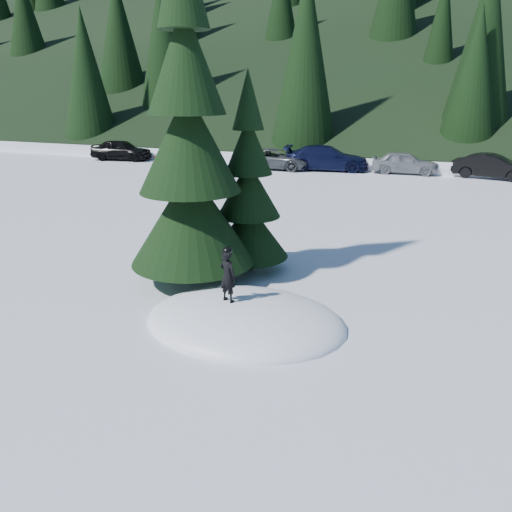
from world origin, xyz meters
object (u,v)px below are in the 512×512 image
(car_3, at_px, (326,158))
(car_4, at_px, (405,163))
(car_0, at_px, (121,150))
(car_2, at_px, (276,159))
(spruce_short, at_px, (249,196))
(car_1, at_px, (183,161))
(car_5, at_px, (492,166))
(spruce_tall, at_px, (189,155))
(child_skier, at_px, (228,276))

(car_3, distance_m, car_4, 4.71)
(car_0, distance_m, car_2, 11.61)
(spruce_short, bearing_deg, car_0, 133.63)
(car_1, distance_m, car_4, 13.38)
(car_4, distance_m, car_5, 4.78)
(spruce_tall, relative_size, car_1, 2.28)
(spruce_short, distance_m, car_1, 18.04)
(child_skier, height_order, car_1, child_skier)
(car_0, bearing_deg, spruce_tall, -148.19)
(car_3, bearing_deg, car_2, 93.05)
(car_3, height_order, car_5, car_3)
(spruce_tall, xyz_separation_m, car_0, (-15.93, 19.15, -2.59))
(child_skier, xyz_separation_m, car_3, (-3.04, 21.74, -0.30))
(child_skier, distance_m, car_5, 23.04)
(spruce_tall, xyz_separation_m, car_3, (-1.22, 19.90, -2.56))
(car_0, bearing_deg, car_2, -97.68)
(car_0, height_order, car_1, car_0)
(car_5, bearing_deg, spruce_tall, 169.26)
(spruce_short, bearing_deg, spruce_tall, -125.54)
(car_3, bearing_deg, car_0, 83.37)
(spruce_short, bearing_deg, car_4, 82.53)
(car_0, relative_size, car_3, 0.82)
(spruce_tall, distance_m, car_1, 18.82)
(spruce_short, distance_m, car_5, 20.27)
(car_2, distance_m, car_5, 12.62)
(car_1, xyz_separation_m, car_3, (8.04, 3.73, 0.13))
(car_4, bearing_deg, car_1, 105.05)
(child_skier, distance_m, car_1, 21.16)
(spruce_tall, distance_m, spruce_short, 2.11)
(spruce_tall, relative_size, spruce_short, 1.60)
(child_skier, relative_size, car_1, 0.31)
(car_2, bearing_deg, car_0, 87.95)
(car_5, bearing_deg, car_4, 101.43)
(spruce_tall, relative_size, car_0, 2.02)
(car_1, bearing_deg, spruce_short, -133.03)
(spruce_tall, xyz_separation_m, car_5, (8.26, 20.27, -2.63))
(car_3, xyz_separation_m, car_5, (9.48, 0.38, -0.07))
(spruce_short, bearing_deg, child_skier, -75.76)
(spruce_short, xyz_separation_m, car_1, (-10.26, 14.77, -1.48))
(spruce_short, relative_size, car_1, 1.42)
(car_3, bearing_deg, car_4, -94.93)
(spruce_tall, xyz_separation_m, child_skier, (1.82, -1.85, -2.26))
(spruce_tall, distance_m, car_0, 25.05)
(car_4, bearing_deg, child_skier, 172.91)
(car_1, height_order, car_2, car_2)
(car_2, relative_size, car_3, 0.87)
(spruce_short, distance_m, car_4, 19.09)
(spruce_short, height_order, car_0, spruce_short)
(spruce_short, xyz_separation_m, car_4, (2.48, 18.87, -1.44))
(spruce_tall, height_order, car_3, spruce_tall)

